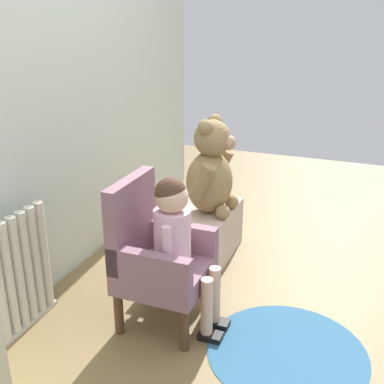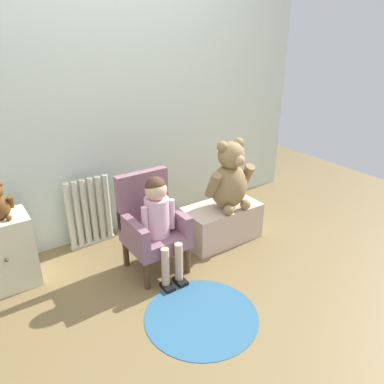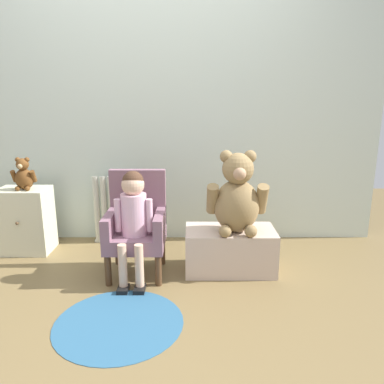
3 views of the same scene
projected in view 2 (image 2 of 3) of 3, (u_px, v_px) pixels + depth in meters
ground_plane at (197, 299)px, 2.48m from camera, size 6.00×6.00×0.00m
back_wall at (110, 90)px, 2.88m from camera, size 3.80×0.05×2.40m
radiator at (89, 212)px, 3.00m from camera, size 0.37×0.05×0.57m
small_dresser at (3, 253)px, 2.51m from camera, size 0.39×0.30×0.52m
child_armchair at (152, 224)px, 2.68m from camera, size 0.39×0.39×0.72m
child_figure at (159, 213)px, 2.54m from camera, size 0.25×0.35×0.75m
low_bench at (221, 223)px, 3.12m from camera, size 0.63×0.34×0.31m
large_teddy_bear at (230, 179)px, 2.93m from camera, size 0.41×0.29×0.57m
floor_rug at (201, 316)px, 2.33m from camera, size 0.71×0.71×0.01m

